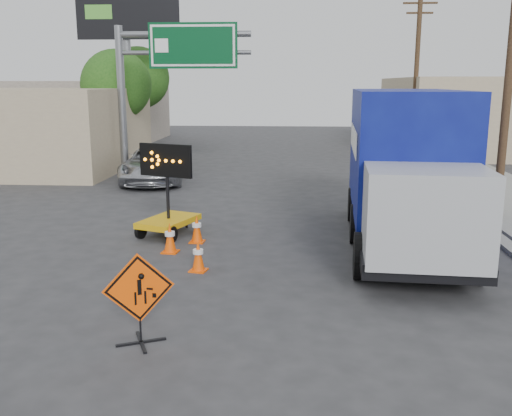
# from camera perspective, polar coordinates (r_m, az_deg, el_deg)

# --- Properties ---
(ground) EXTENTS (100.00, 100.00, 0.00)m
(ground) POSITION_cam_1_polar(r_m,az_deg,el_deg) (9.41, -6.36, -14.57)
(ground) COLOR #2D2D30
(ground) RESTS_ON ground
(curb_right) EXTENTS (0.40, 60.00, 0.12)m
(curb_right) POSITION_cam_1_polar(r_m,az_deg,el_deg) (24.27, 17.38, 1.85)
(curb_right) COLOR gray
(curb_right) RESTS_ON ground
(sidewalk_right) EXTENTS (4.00, 60.00, 0.15)m
(sidewalk_right) POSITION_cam_1_polar(r_m,az_deg,el_deg) (24.90, 22.54, 1.76)
(sidewalk_right) COLOR gray
(sidewalk_right) RESTS_ON ground
(storefront_left_far) EXTENTS (12.00, 10.00, 4.40)m
(storefront_left_far) POSITION_cam_1_polar(r_m,az_deg,el_deg) (45.44, -17.56, 9.21)
(storefront_left_far) COLOR #A99C8C
(storefront_left_far) RESTS_ON ground
(building_right_far) EXTENTS (10.00, 14.00, 4.60)m
(building_right_far) POSITION_cam_1_polar(r_m,az_deg,el_deg) (39.95, 20.93, 8.76)
(building_right_far) COLOR tan
(building_right_far) RESTS_ON ground
(highway_gantry) EXTENTS (6.18, 0.38, 6.90)m
(highway_gantry) POSITION_cam_1_polar(r_m,az_deg,el_deg) (26.90, -9.13, 13.96)
(highway_gantry) COLOR slate
(highway_gantry) RESTS_ON ground
(billboard) EXTENTS (6.10, 0.54, 9.85)m
(billboard) POSITION_cam_1_polar(r_m,az_deg,el_deg) (35.67, -12.68, 17.07)
(billboard) COLOR slate
(billboard) RESTS_ON ground
(utility_pole_near) EXTENTS (1.80, 0.26, 9.00)m
(utility_pole_near) POSITION_cam_1_polar(r_m,az_deg,el_deg) (19.34, 24.04, 12.61)
(utility_pole_near) COLOR #49311F
(utility_pole_near) RESTS_ON ground
(utility_pole_far) EXTENTS (1.80, 0.26, 9.00)m
(utility_pole_far) POSITION_cam_1_polar(r_m,az_deg,el_deg) (32.88, 15.72, 12.67)
(utility_pole_far) COLOR #49311F
(utility_pole_far) RESTS_ON ground
(tree_left_near) EXTENTS (3.71, 3.71, 6.03)m
(tree_left_near) POSITION_cam_1_polar(r_m,az_deg,el_deg) (31.73, -13.81, 11.86)
(tree_left_near) COLOR #49311F
(tree_left_near) RESTS_ON ground
(tree_left_far) EXTENTS (4.10, 4.10, 6.66)m
(tree_left_far) POSITION_cam_1_polar(r_m,az_deg,el_deg) (39.69, -11.67, 12.61)
(tree_left_far) COLOR #49311F
(tree_left_far) RESTS_ON ground
(construction_sign) EXTENTS (1.09, 0.79, 1.57)m
(construction_sign) POSITION_cam_1_polar(r_m,az_deg,el_deg) (9.66, -11.62, -8.66)
(construction_sign) COLOR black
(construction_sign) RESTS_ON ground
(arrow_board) EXTENTS (1.67, 2.11, 2.62)m
(arrow_board) POSITION_cam_1_polar(r_m,az_deg,el_deg) (16.38, -8.75, -0.68)
(arrow_board) COLOR #D39C0B
(arrow_board) RESTS_ON ground
(pickup_truck) EXTENTS (3.19, 5.82, 1.54)m
(pickup_truck) POSITION_cam_1_polar(r_m,az_deg,el_deg) (25.50, -10.06, 4.33)
(pickup_truck) COLOR #AFB1B7
(pickup_truck) RESTS_ON ground
(box_truck) EXTENTS (3.17, 8.73, 4.08)m
(box_truck) POSITION_cam_1_polar(r_m,az_deg,el_deg) (15.49, 14.64, 3.04)
(box_truck) COLOR black
(box_truck) RESTS_ON ground
(cone_a) EXTENTS (0.44, 0.44, 0.74)m
(cone_a) POSITION_cam_1_polar(r_m,az_deg,el_deg) (13.23, -5.80, -4.77)
(cone_a) COLOR #FF4F05
(cone_a) RESTS_ON ground
(cone_b) EXTENTS (0.44, 0.44, 0.78)m
(cone_b) POSITION_cam_1_polar(r_m,az_deg,el_deg) (14.75, -8.61, -2.96)
(cone_b) COLOR #FF4F05
(cone_b) RESTS_ON ground
(cone_c) EXTENTS (0.41, 0.41, 0.76)m
(cone_c) POSITION_cam_1_polar(r_m,az_deg,el_deg) (15.59, -5.94, -2.07)
(cone_c) COLOR #FF4F05
(cone_c) RESTS_ON ground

